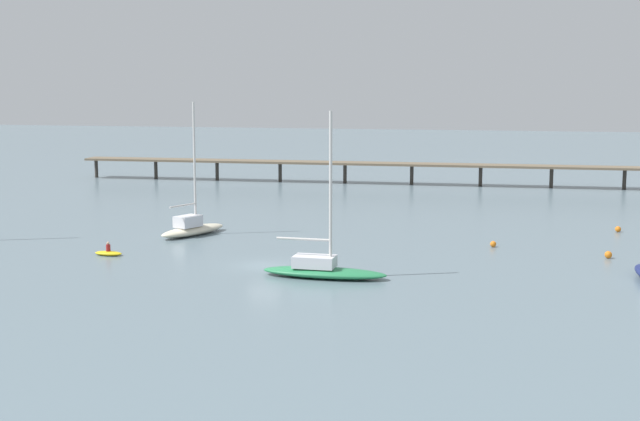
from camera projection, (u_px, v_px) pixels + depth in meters
ground_plane at (264, 266)px, 69.10m from camera, size 400.00×400.00×0.00m
pier at (487, 160)px, 120.95m from camera, size 86.84×5.58×7.49m
sailboat_green at (322, 268)px, 64.89m from camera, size 9.34×2.81×12.15m
sailboat_cream at (192, 227)px, 82.74m from camera, size 5.20×8.07×12.37m
dinghy_yellow at (108, 253)px, 73.18m from camera, size 2.47×1.24×1.14m
mooring_buoy_inner at (493, 244)px, 76.82m from camera, size 0.53×0.53×0.53m
mooring_buoy_outer at (608, 255)px, 71.92m from camera, size 0.60×0.60×0.60m
mooring_buoy_far at (618, 229)px, 84.50m from camera, size 0.56×0.56×0.56m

